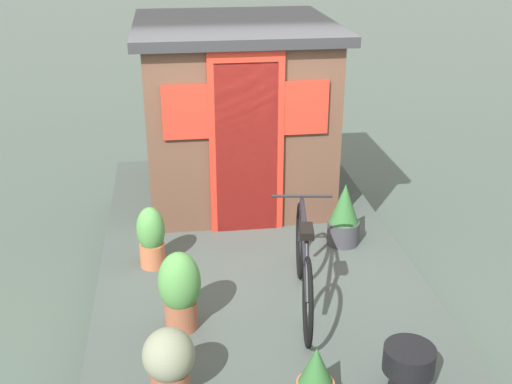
# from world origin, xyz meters

# --- Properties ---
(ground_plane) EXTENTS (60.00, 60.00, 0.00)m
(ground_plane) POSITION_xyz_m (0.00, 0.00, 0.00)
(ground_plane) COLOR #47564C
(houseboat_deck) EXTENTS (5.16, 2.83, 0.49)m
(houseboat_deck) POSITION_xyz_m (0.00, 0.00, 0.24)
(houseboat_deck) COLOR #424C47
(houseboat_deck) RESTS_ON ground_plane
(houseboat_cabin) EXTENTS (2.19, 2.09, 1.91)m
(houseboat_cabin) POSITION_xyz_m (1.47, 0.00, 1.45)
(houseboat_cabin) COLOR brown
(houseboat_cabin) RESTS_ON houseboat_deck
(bicycle) EXTENTS (1.61, 0.50, 0.80)m
(bicycle) POSITION_xyz_m (-0.94, -0.28, 0.86)
(bicycle) COLOR black
(bicycle) RESTS_ON houseboat_deck
(potted_plant_basil) EXTENTS (0.32, 0.32, 0.65)m
(potted_plant_basil) POSITION_xyz_m (-1.12, 0.71, 0.83)
(potted_plant_basil) COLOR #935138
(potted_plant_basil) RESTS_ON houseboat_deck
(potted_plant_mint) EXTENTS (0.31, 0.31, 0.62)m
(potted_plant_mint) POSITION_xyz_m (0.05, -0.88, 0.78)
(potted_plant_mint) COLOR #38383D
(potted_plant_mint) RESTS_ON houseboat_deck
(potted_plant_succulent) EXTENTS (0.25, 0.25, 0.58)m
(potted_plant_succulent) POSITION_xyz_m (-0.14, 0.94, 0.78)
(potted_plant_succulent) COLOR #B2603D
(potted_plant_succulent) RESTS_ON houseboat_deck
(potted_plant_thyme) EXTENTS (0.34, 0.34, 0.51)m
(potted_plant_thyme) POSITION_xyz_m (-1.88, 0.80, 0.76)
(potted_plant_thyme) COLOR #935138
(potted_plant_thyme) RESTS_ON houseboat_deck
(potted_plant_fern) EXTENTS (0.25, 0.25, 0.43)m
(potted_plant_fern) POSITION_xyz_m (-2.08, -0.13, 0.69)
(potted_plant_fern) COLOR #B2603D
(potted_plant_fern) RESTS_ON houseboat_deck
(charcoal_grill) EXTENTS (0.34, 0.34, 0.33)m
(charcoal_grill) POSITION_xyz_m (-2.03, -0.77, 0.71)
(charcoal_grill) COLOR black
(charcoal_grill) RESTS_ON houseboat_deck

